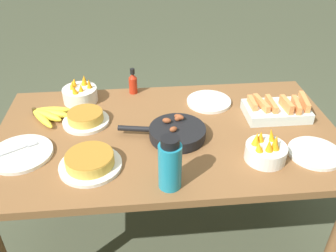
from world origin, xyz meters
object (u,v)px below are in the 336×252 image
Objects in this scene: skillet at (176,132)px; fruit_bowl_mango at (80,93)px; empty_plate_near_front at (209,102)px; empty_plate_far_right at (21,154)px; fruit_bowl_citrus at (266,150)px; banana_bunch at (48,114)px; melon_tray at (277,110)px; water_bottle at (170,164)px; frittata_plate_side at (86,118)px; empty_plate_far_left at (315,153)px; frittata_plate_center at (90,162)px; hot_sauce_bottle at (133,82)px.

fruit_bowl_mango is at bearing -29.01° from skillet.
empty_plate_far_right is (-0.85, -0.35, -0.00)m from empty_plate_near_front.
fruit_bowl_citrus is (0.34, -0.18, 0.02)m from skillet.
banana_bunch is 0.66× the size of melon_tray.
empty_plate_far_right is at bearing -170.21° from melon_tray.
skillet is at bearing 79.03° from water_bottle.
frittata_plate_side is (-0.91, 0.02, -0.01)m from melon_tray.
banana_bunch is 0.92× the size of empty_plate_far_left.
empty_plate_far_right is at bearing 160.59° from frittata_plate_center.
melon_tray is at bearing 19.32° from frittata_plate_center.
banana_bunch is at bearing 156.60° from fruit_bowl_citrus.
skillet reaches higher than frittata_plate_center.
empty_plate_near_front is 0.65m from water_bottle.
empty_plate_near_front is 0.66m from fruit_bowl_mango.
water_bottle is (0.59, -0.24, 0.09)m from empty_plate_far_right.
water_bottle reaches higher than skillet.
water_bottle is at bearing -23.73° from frittata_plate_center.
water_bottle is (0.53, -0.52, 0.08)m from banana_bunch.
empty_plate_near_front is at bearing 153.11° from melon_tray.
banana_bunch is 1.10m from melon_tray.
frittata_plate_side reaches higher than banana_bunch.
melon_tray is 1.23× the size of frittata_plate_center.
banana_bunch is at bearing 175.48° from melon_tray.
water_bottle is (-0.06, -0.30, 0.07)m from skillet.
hot_sauce_bottle reaches higher than empty_plate_far_right.
fruit_bowl_citrus is at bearing -24.45° from frittata_plate_side.
fruit_bowl_mango is 0.97m from fruit_bowl_citrus.
empty_plate_near_front is at bearing 11.99° from frittata_plate_side.
fruit_bowl_citrus is at bearing -177.96° from empty_plate_far_left.
skillet is 2.74× the size of hot_sauce_bottle.
fruit_bowl_citrus is (0.14, -0.47, 0.03)m from empty_plate_near_front.
empty_plate_far_right is at bearing 15.97° from skillet.
empty_plate_far_left is 1.25× the size of fruit_bowl_mango.
empty_plate_near_front is at bearing 106.52° from fruit_bowl_citrus.
water_bottle is (-0.26, -0.59, 0.09)m from empty_plate_near_front.
empty_plate_near_front is 0.49m from fruit_bowl_citrus.
water_bottle is (-0.61, -0.13, 0.09)m from empty_plate_far_left.
frittata_plate_center reaches higher than empty_plate_far_left.
frittata_plate_side is (-0.41, 0.16, -0.00)m from skillet.
melon_tray is 1.35× the size of empty_plate_near_front.
hot_sauce_bottle is (-0.68, 0.30, 0.03)m from melon_tray.
frittata_plate_side is (0.18, -0.06, 0.01)m from banana_bunch.
water_bottle is at bearing -44.31° from banana_bunch.
empty_plate_far_right is (-0.29, 0.10, -0.02)m from frittata_plate_center.
empty_plate_far_left is (0.05, -0.31, -0.03)m from melon_tray.
frittata_plate_side is at bearing 155.55° from fruit_bowl_citrus.
empty_plate_near_front is at bearing 4.76° from banana_bunch.
fruit_bowl_citrus reaches higher than frittata_plate_side.
frittata_plate_center is 0.33m from frittata_plate_side.
frittata_plate_center is 1.49× the size of fruit_bowl_citrus.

